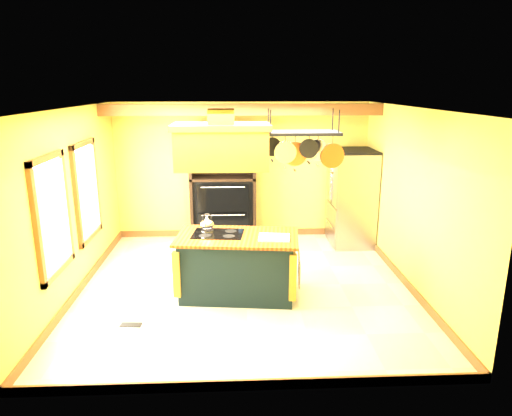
{
  "coord_description": "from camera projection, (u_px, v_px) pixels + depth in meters",
  "views": [
    {
      "loc": [
        -0.13,
        -6.49,
        3.01
      ],
      "look_at": [
        0.18,
        0.3,
        1.17
      ],
      "focal_mm": 32.0,
      "sensor_mm": 36.0,
      "label": 1
    }
  ],
  "objects": [
    {
      "name": "window_near",
      "position": [
        53.0,
        216.0,
        5.81
      ],
      "size": [
        0.06,
        1.06,
        1.56
      ],
      "color": "brown",
      "rests_on": "wall_left"
    },
    {
      "name": "wall_front",
      "position": [
        251.0,
        267.0,
        4.29
      ],
      "size": [
        5.0,
        0.02,
        2.7
      ],
      "primitive_type": "cube",
      "color": "gold",
      "rests_on": "floor"
    },
    {
      "name": "range_hood",
      "position": [
        222.0,
        144.0,
        6.19
      ],
      "size": [
        1.32,
        0.75,
        0.8
      ],
      "color": "#A38428",
      "rests_on": "ceiling"
    },
    {
      "name": "pot_rack",
      "position": [
        303.0,
        142.0,
        6.23
      ],
      "size": [
        1.11,
        0.5,
        0.79
      ],
      "color": "black",
      "rests_on": "ceiling"
    },
    {
      "name": "floor_register",
      "position": [
        131.0,
        325.0,
        5.91
      ],
      "size": [
        0.29,
        0.14,
        0.01
      ],
      "primitive_type": "cube",
      "rotation": [
        0.0,
        0.0,
        -0.08
      ],
      "color": "black",
      "rests_on": "floor"
    },
    {
      "name": "wall_back",
      "position": [
        242.0,
        171.0,
        9.11
      ],
      "size": [
        5.0,
        0.02,
        2.7
      ],
      "primitive_type": "cube",
      "color": "gold",
      "rests_on": "floor"
    },
    {
      "name": "ceiling",
      "position": [
        244.0,
        108.0,
        6.35
      ],
      "size": [
        5.0,
        5.0,
        0.0
      ],
      "primitive_type": "plane",
      "rotation": [
        3.14,
        0.0,
        0.0
      ],
      "color": "white",
      "rests_on": "wall_back"
    },
    {
      "name": "window_far",
      "position": [
        87.0,
        191.0,
        7.16
      ],
      "size": [
        0.06,
        1.06,
        1.56
      ],
      "color": "brown",
      "rests_on": "wall_left"
    },
    {
      "name": "hutch",
      "position": [
        223.0,
        197.0,
        8.99
      ],
      "size": [
        1.27,
        0.58,
        2.25
      ],
      "color": "black",
      "rests_on": "floor"
    },
    {
      "name": "wall_right",
      "position": [
        412.0,
        200.0,
        6.81
      ],
      "size": [
        0.02,
        5.0,
        2.7
      ],
      "primitive_type": "cube",
      "color": "gold",
      "rests_on": "floor"
    },
    {
      "name": "refrigerator",
      "position": [
        351.0,
        200.0,
        8.75
      ],
      "size": [
        0.78,
        0.92,
        1.8
      ],
      "color": "#93959B",
      "rests_on": "floor"
    },
    {
      "name": "floor",
      "position": [
        245.0,
        286.0,
        7.05
      ],
      "size": [
        5.0,
        5.0,
        0.0
      ],
      "primitive_type": "plane",
      "color": "beige",
      "rests_on": "ground"
    },
    {
      "name": "wall_left",
      "position": [
        72.0,
        204.0,
        6.59
      ],
      "size": [
        0.02,
        5.0,
        2.7
      ],
      "primitive_type": "cube",
      "color": "gold",
      "rests_on": "floor"
    },
    {
      "name": "ceiling_beam",
      "position": [
        242.0,
        110.0,
        8.02
      ],
      "size": [
        5.0,
        0.15,
        0.2
      ],
      "primitive_type": "cube",
      "color": "brown",
      "rests_on": "ceiling"
    },
    {
      "name": "kitchen_island",
      "position": [
        238.0,
        265.0,
        6.66
      ],
      "size": [
        1.83,
        1.16,
        1.11
      ],
      "rotation": [
        0.0,
        0.0,
        -0.11
      ],
      "color": "black",
      "rests_on": "floor"
    }
  ]
}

